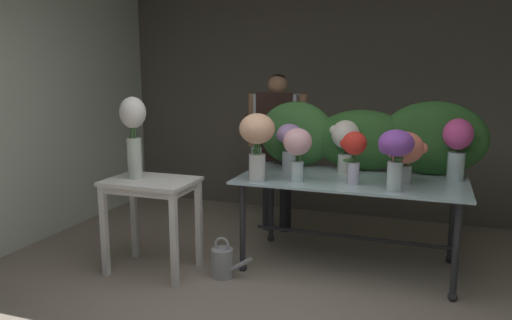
# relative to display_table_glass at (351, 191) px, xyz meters

# --- Properties ---
(ground_plane) EXTENTS (7.14, 7.14, 0.00)m
(ground_plane) POSITION_rel_display_table_glass_xyz_m (-0.38, 0.02, -0.67)
(ground_plane) COLOR gray
(wall_back) EXTENTS (5.39, 0.12, 2.85)m
(wall_back) POSITION_rel_display_table_glass_xyz_m (-0.38, 1.64, 0.75)
(wall_back) COLOR #5B564C
(wall_back) RESTS_ON ground
(wall_left) EXTENTS (0.12, 3.36, 2.85)m
(wall_left) POSITION_rel_display_table_glass_xyz_m (-3.07, 0.02, 0.75)
(wall_left) COLOR silver
(wall_left) RESTS_ON ground
(display_table_glass) EXTENTS (1.86, 0.98, 0.79)m
(display_table_glass) POSITION_rel_display_table_glass_xyz_m (0.00, 0.00, 0.00)
(display_table_glass) COLOR #A9C9D1
(display_table_glass) RESTS_ON ground
(side_table_white) EXTENTS (0.73, 0.51, 0.79)m
(side_table_white) POSITION_rel_display_table_glass_xyz_m (-1.54, -0.64, -0.00)
(side_table_white) COLOR white
(side_table_white) RESTS_ON ground
(florist) EXTENTS (0.63, 0.24, 1.64)m
(florist) POSITION_rel_display_table_glass_xyz_m (-0.88, 0.73, 0.35)
(florist) COLOR #232328
(florist) RESTS_ON ground
(foliage_backdrop) EXTENTS (2.01, 0.31, 0.64)m
(foliage_backdrop) POSITION_rel_display_table_glass_xyz_m (0.08, 0.37, 0.41)
(foliage_backdrop) COLOR #387033
(foliage_backdrop) RESTS_ON display_table_glass
(vase_coral_peonies) EXTENTS (0.32, 0.30, 0.42)m
(vase_coral_peonies) POSITION_rel_display_table_glass_xyz_m (0.42, -0.07, 0.38)
(vase_coral_peonies) COLOR silver
(vase_coral_peonies) RESTS_ON display_table_glass
(vase_violet_tulips) EXTENTS (0.26, 0.26, 0.46)m
(vase_violet_tulips) POSITION_rel_display_table_glass_xyz_m (0.37, -0.34, 0.42)
(vase_violet_tulips) COLOR silver
(vase_violet_tulips) RESTS_ON display_table_glass
(vase_scarlet_anemones) EXTENTS (0.21, 0.19, 0.42)m
(vase_scarlet_anemones) POSITION_rel_display_table_glass_xyz_m (0.04, -0.23, 0.39)
(vase_scarlet_anemones) COLOR silver
(vase_scarlet_anemones) RESTS_ON display_table_glass
(vase_crimson_stock) EXTENTS (0.18, 0.18, 0.52)m
(vase_crimson_stock) POSITION_rel_display_table_glass_xyz_m (-0.83, -0.04, 0.44)
(vase_crimson_stock) COLOR silver
(vase_crimson_stock) RESTS_ON display_table_glass
(vase_lilac_hydrangea) EXTENTS (0.24, 0.22, 0.43)m
(vase_lilac_hydrangea) POSITION_rel_display_table_glass_xyz_m (-0.58, 0.12, 0.37)
(vase_lilac_hydrangea) COLOR silver
(vase_lilac_hydrangea) RESTS_ON display_table_glass
(vase_peach_freesia) EXTENTS (0.29, 0.29, 0.55)m
(vase_peach_freesia) POSITION_rel_display_table_glass_xyz_m (-0.72, -0.36, 0.47)
(vase_peach_freesia) COLOR silver
(vase_peach_freesia) RESTS_ON display_table_glass
(vase_ivory_dahlias) EXTENTS (0.26, 0.24, 0.47)m
(vase_ivory_dahlias) POSITION_rel_display_table_glass_xyz_m (-0.09, 0.19, 0.41)
(vase_ivory_dahlias) COLOR silver
(vase_ivory_dahlias) RESTS_ON display_table_glass
(vase_blush_carnations) EXTENTS (0.23, 0.23, 0.44)m
(vase_blush_carnations) POSITION_rel_display_table_glass_xyz_m (-0.40, -0.28, 0.40)
(vase_blush_carnations) COLOR silver
(vase_blush_carnations) RESTS_ON display_table_glass
(vase_fuchsia_snapdragons) EXTENTS (0.24, 0.24, 0.51)m
(vase_fuchsia_snapdragons) POSITION_rel_display_table_glass_xyz_m (0.82, 0.19, 0.41)
(vase_fuchsia_snapdragons) COLOR silver
(vase_fuchsia_snapdragons) RESTS_ON display_table_glass
(vase_white_roses_tall) EXTENTS (0.22, 0.22, 0.68)m
(vase_white_roses_tall) POSITION_rel_display_table_glass_xyz_m (-1.69, -0.64, 0.53)
(vase_white_roses_tall) COLOR silver
(vase_white_roses_tall) RESTS_ON side_table_white
(watering_can) EXTENTS (0.35, 0.18, 0.34)m
(watering_can) POSITION_rel_display_table_glass_xyz_m (-0.94, -0.57, -0.55)
(watering_can) COLOR #999EA3
(watering_can) RESTS_ON ground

